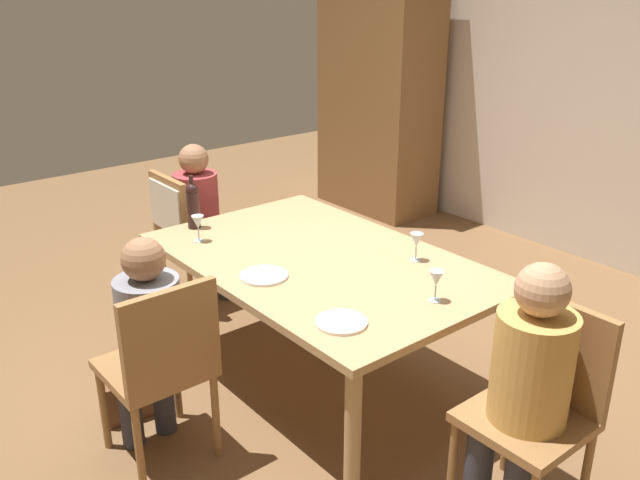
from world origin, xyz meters
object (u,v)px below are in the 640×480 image
at_px(person_man_guest, 149,331).
at_px(dinner_plate_guest_left, 264,276).
at_px(dining_table, 320,270).
at_px(chair_left_end, 181,223).
at_px(person_woman_host, 201,212).
at_px(wine_bottle_tall_green, 193,204).
at_px(wine_glass_near_left, 198,223).
at_px(armoire_cabinet, 379,93).
at_px(wine_glass_near_right, 416,241).
at_px(chair_right_end, 540,397).
at_px(chair_near, 162,361).
at_px(person_man_bearded, 527,381).
at_px(dinner_plate_host, 341,322).
at_px(wine_glass_centre, 436,279).
at_px(handbag, 130,397).

bearing_deg(person_man_guest, dinner_plate_guest_left, -3.58).
xyz_separation_m(dining_table, chair_left_end, (-1.29, -0.12, -0.07)).
distance_m(chair_left_end, dinner_plate_guest_left, 1.34).
bearing_deg(person_woman_host, dinner_plate_guest_left, -16.59).
bearing_deg(wine_bottle_tall_green, wine_glass_near_left, -22.89).
xyz_separation_m(armoire_cabinet, wine_glass_near_right, (2.35, -1.97, -0.25)).
relative_size(dining_table, chair_right_end, 1.99).
bearing_deg(armoire_cabinet, person_woman_host, -72.69).
distance_m(dining_table, wine_bottle_tall_green, 0.89).
bearing_deg(person_woman_host, chair_near, -35.67).
bearing_deg(wine_glass_near_left, person_woman_host, 150.05).
height_order(wine_bottle_tall_green, wine_glass_near_left, wine_bottle_tall_green).
xyz_separation_m(chair_right_end, wine_bottle_tall_green, (-2.10, -0.37, 0.35)).
distance_m(dining_table, chair_right_end, 1.30).
height_order(person_man_guest, wine_glass_near_left, person_man_guest).
distance_m(chair_left_end, person_man_bearded, 2.59).
relative_size(wine_bottle_tall_green, dinner_plate_host, 1.41).
bearing_deg(person_man_guest, dining_table, -1.51).
relative_size(person_woman_host, wine_glass_near_left, 7.39).
xyz_separation_m(dining_table, wine_glass_near_left, (-0.61, -0.37, 0.18)).
xyz_separation_m(person_man_bearded, wine_glass_near_right, (-0.96, 0.39, 0.19)).
relative_size(wine_glass_near_left, dinner_plate_host, 0.67).
bearing_deg(wine_glass_near_left, chair_left_end, 160.27).
xyz_separation_m(chair_right_end, chair_near, (-1.21, -1.05, 0.00)).
distance_m(wine_bottle_tall_green, wine_glass_centre, 1.57).
relative_size(person_woman_host, dinner_plate_host, 4.92).
bearing_deg(person_woman_host, person_man_guest, -38.01).
distance_m(wine_glass_near_left, wine_glass_centre, 1.40).
relative_size(person_man_bearded, wine_glass_near_right, 7.66).
distance_m(person_man_guest, wine_bottle_tall_green, 1.07).
height_order(dining_table, dinner_plate_host, dinner_plate_host).
bearing_deg(person_man_guest, handbag, 90.00).
height_order(wine_bottle_tall_green, handbag, wine_bottle_tall_green).
relative_size(dining_table, chair_near, 1.99).
relative_size(chair_left_end, person_man_bearded, 0.81).
relative_size(chair_right_end, wine_glass_near_right, 6.17).
distance_m(wine_glass_centre, wine_glass_near_right, 0.46).
height_order(chair_left_end, person_man_bearded, person_man_bearded).
bearing_deg(dinner_plate_host, wine_glass_near_left, 179.62).
relative_size(person_woman_host, handbag, 3.93).
distance_m(chair_near, wine_bottle_tall_green, 1.18).
bearing_deg(wine_glass_near_right, chair_near, -100.62).
height_order(chair_right_end, wine_glass_near_left, chair_right_end).
distance_m(armoire_cabinet, wine_glass_near_left, 3.06).
distance_m(chair_left_end, person_woman_host, 0.16).
height_order(armoire_cabinet, handbag, armoire_cabinet).
bearing_deg(armoire_cabinet, wine_glass_centre, -39.47).
relative_size(dining_table, wine_bottle_tall_green, 5.81).
relative_size(person_man_bearded, wine_glass_near_left, 7.66).
relative_size(armoire_cabinet, chair_near, 2.37).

